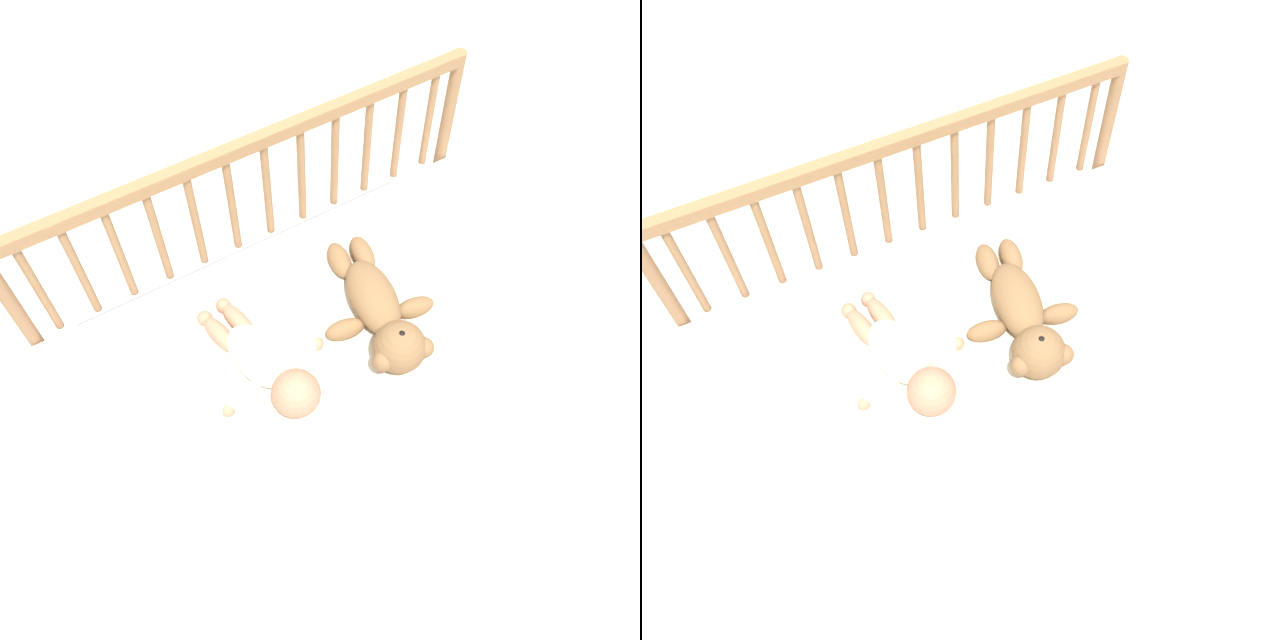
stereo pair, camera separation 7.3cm
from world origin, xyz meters
TOP-DOWN VIEW (x-y plane):
  - ground_plane at (0.00, 0.00)m, footprint 12.00×12.00m
  - crib_mattress at (0.00, 0.00)m, footprint 1.32×0.67m
  - crib_rail at (0.00, 0.36)m, footprint 1.32×0.04m
  - blanket at (-0.01, -0.01)m, footprint 0.87×0.53m
  - teddy_bear at (0.15, -0.06)m, footprint 0.30×0.45m
  - baby at (-0.17, -0.04)m, footprint 0.34×0.41m

SIDE VIEW (x-z plane):
  - ground_plane at x=0.00m, z-range 0.00..0.00m
  - crib_mattress at x=0.00m, z-range 0.00..0.51m
  - blanket at x=-0.01m, z-range 0.51..0.52m
  - baby at x=-0.17m, z-range 0.50..0.62m
  - teddy_bear at x=0.15m, z-range 0.50..0.63m
  - crib_rail at x=0.00m, z-range 0.19..1.07m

